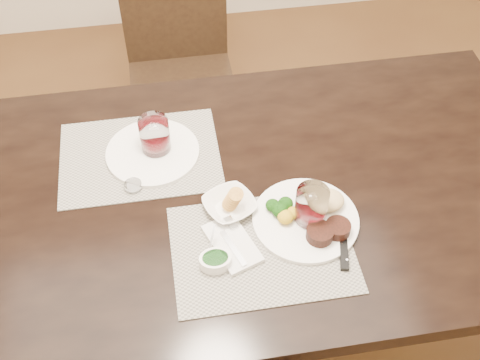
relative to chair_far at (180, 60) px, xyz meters
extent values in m
plane|color=#432815|center=(0.00, -0.93, -0.50)|extent=(4.50, 4.50, 0.00)
cube|color=black|center=(0.00, -0.93, 0.22)|extent=(2.00, 1.00, 0.05)
cube|color=black|center=(0.92, -0.51, -0.15)|extent=(0.08, 0.08, 0.70)
cube|color=black|center=(0.00, -0.08, -0.07)|extent=(0.42, 0.42, 0.04)
cube|color=black|center=(-0.18, -0.26, -0.30)|extent=(0.04, 0.04, 0.41)
cube|color=black|center=(0.18, -0.26, -0.30)|extent=(0.04, 0.04, 0.41)
cube|color=black|center=(-0.18, 0.10, -0.30)|extent=(0.04, 0.04, 0.41)
cube|color=black|center=(0.18, 0.10, -0.30)|extent=(0.04, 0.04, 0.41)
cube|color=black|center=(0.00, 0.11, 0.17)|extent=(0.42, 0.04, 0.45)
cube|color=gray|center=(0.12, -1.14, 0.25)|extent=(0.46, 0.34, 0.00)
cube|color=gray|center=(-0.17, -0.76, 0.25)|extent=(0.46, 0.34, 0.00)
cylinder|color=white|center=(0.25, -1.07, 0.26)|extent=(0.28, 0.28, 0.01)
cylinder|color=black|center=(0.27, -1.14, 0.28)|extent=(0.07, 0.07, 0.03)
cylinder|color=black|center=(0.32, -1.13, 0.28)|extent=(0.07, 0.07, 0.03)
ellipsoid|color=tan|center=(0.32, -1.04, 0.28)|extent=(0.09, 0.08, 0.04)
ellipsoid|color=#16420C|center=(0.19, -1.05, 0.28)|extent=(0.04, 0.04, 0.04)
ellipsoid|color=#B78D17|center=(0.20, -1.07, 0.28)|extent=(0.04, 0.04, 0.03)
cube|color=silver|center=(0.05, -1.12, 0.26)|extent=(0.15, 0.19, 0.01)
cube|color=silver|center=(0.05, -1.14, 0.27)|extent=(0.05, 0.12, 0.00)
cube|color=silver|center=(0.05, -1.06, 0.26)|extent=(0.04, 0.05, 0.00)
cube|color=silver|center=(0.32, -1.08, 0.25)|extent=(0.05, 0.14, 0.00)
cube|color=black|center=(0.32, -1.19, 0.26)|extent=(0.04, 0.10, 0.01)
imported|color=white|center=(0.06, -1.00, 0.27)|extent=(0.17, 0.17, 0.03)
cylinder|color=gold|center=(0.06, -1.00, 0.29)|extent=(0.04, 0.05, 0.04)
cylinder|color=white|center=(0.00, -1.17, 0.27)|extent=(0.08, 0.08, 0.03)
cylinder|color=#0D340B|center=(0.00, -1.17, 0.28)|extent=(0.07, 0.07, 0.01)
cube|color=silver|center=(0.00, -1.12, 0.30)|extent=(0.01, 0.05, 0.04)
cylinder|color=silver|center=(0.26, -1.07, 0.31)|extent=(0.08, 0.08, 0.12)
cylinder|color=#360408|center=(0.26, -1.07, 0.27)|extent=(0.07, 0.07, 0.03)
cylinder|color=white|center=(-0.13, -0.76, 0.26)|extent=(0.27, 0.27, 0.01)
cylinder|color=silver|center=(-0.12, -0.75, 0.31)|extent=(0.09, 0.09, 0.12)
cylinder|color=#360408|center=(-0.12, -0.75, 0.27)|extent=(0.07, 0.07, 0.03)
cylinder|color=silver|center=(-0.19, -0.88, 0.26)|extent=(0.05, 0.05, 0.02)
cylinder|color=white|center=(-0.19, -0.88, 0.25)|extent=(0.04, 0.04, 0.01)
camera|label=1|loc=(-0.08, -2.00, 1.51)|focal=45.00mm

